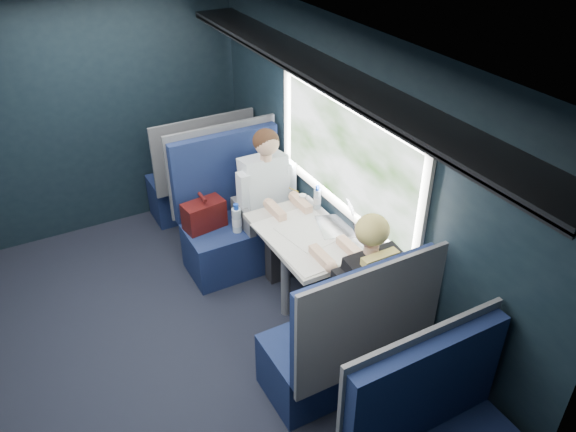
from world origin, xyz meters
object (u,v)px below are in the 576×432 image
man (270,195)px  bottle_small (317,198)px  seat_row_front (200,179)px  seat_bay_far (343,346)px  woman (363,284)px  seat_bay_near (236,221)px  cup (303,199)px  table (303,243)px  laptop (341,218)px

man → bottle_small: (0.23, -0.41, 0.11)m
seat_row_front → bottle_small: bearing=-72.4°
seat_bay_far → woman: bearing=33.8°
seat_bay_far → woman: woman is taller
seat_bay_near → man: (0.27, -0.18, 0.30)m
woman → cup: size_ratio=16.00×
bottle_small → cup: (-0.07, 0.12, -0.05)m
cup → seat_bay_near: bearing=132.1°
bottle_small → cup: bottle_small is taller
man → bottle_small: man is taller
table → bottle_small: size_ratio=4.80×
seat_bay_far → seat_row_front: (0.00, 2.67, -0.00)m
seat_bay_near → table: bearing=-77.2°
seat_bay_far → man: 1.62m
table → bottle_small: 0.45m
table → seat_bay_near: size_ratio=0.79×
seat_bay_far → bottle_small: seat_bay_far is taller
seat_bay_near → cup: bearing=-47.9°
woman → cup: bearing=81.8°
seat_row_front → man: (0.25, -1.10, 0.31)m
man → seat_row_front: bearing=102.8°
table → seat_bay_far: bearing=-101.8°
table → seat_row_front: seat_row_front is taller
seat_row_front → laptop: seat_row_front is taller
bottle_small → cup: bearing=120.8°
bottle_small → seat_bay_far: bearing=-112.5°
seat_bay_far → laptop: (0.51, 0.84, 0.39)m
man → woman: bearing=-90.0°
seat_bay_near → woman: woman is taller
seat_row_front → man: man is taller
seat_row_front → laptop: size_ratio=2.91×
laptop → seat_bay_far: bearing=-121.2°
cup → bottle_small: bearing=-59.2°
woman → laptop: size_ratio=3.31×
table → seat_bay_far: seat_bay_far is taller
laptop → cup: size_ratio=4.83×
seat_bay_near → seat_row_front: (0.02, 0.92, -0.01)m
seat_bay_far → bottle_small: size_ratio=6.04×
table → seat_bay_far: size_ratio=0.79×
bottle_small → woman: bearing=-103.0°
laptop → woman: bearing=-111.0°
table → bottle_small: bearing=43.8°
table → seat_bay_near: bearing=102.8°
woman → laptop: woman is taller
table → seat_bay_near: 0.93m
seat_bay_near → laptop: (0.52, -0.91, 0.39)m
seat_bay_near → man: size_ratio=0.95×
seat_bay_far → laptop: size_ratio=3.16×
bottle_small → man: bearing=119.1°
seat_row_front → woman: 2.54m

